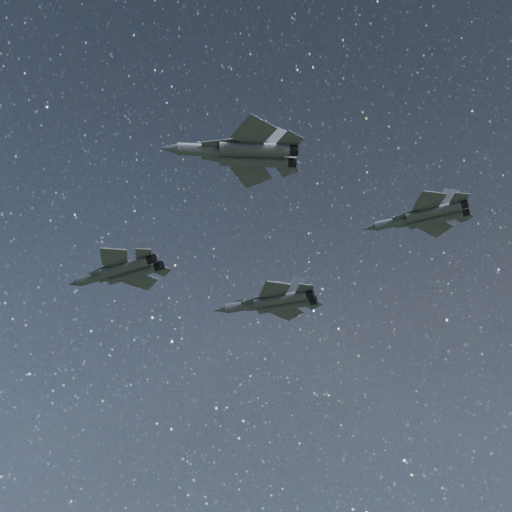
% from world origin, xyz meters
% --- Properties ---
extents(jet_lead, '(18.29, 12.78, 4.60)m').
position_xyz_m(jet_lead, '(-22.31, 1.87, 145.64)').
color(jet_lead, '#31353E').
extents(jet_left, '(18.79, 13.42, 4.80)m').
position_xyz_m(jet_left, '(-2.30, 18.10, 145.55)').
color(jet_left, '#31353E').
extents(jet_right, '(17.64, 11.71, 4.49)m').
position_xyz_m(jet_right, '(4.01, -15.90, 146.05)').
color(jet_right, '#31353E').
extents(jet_slot, '(15.42, 10.89, 3.90)m').
position_xyz_m(jet_slot, '(24.16, 3.51, 146.05)').
color(jet_slot, '#31353E').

